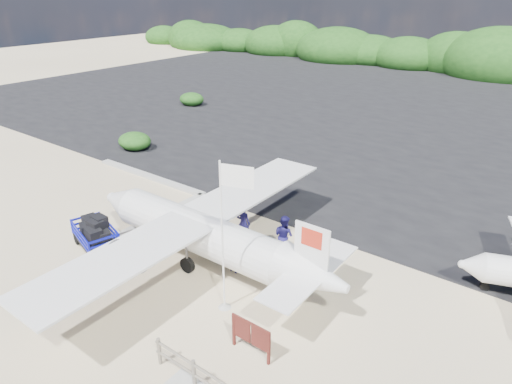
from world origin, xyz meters
TOP-DOWN VIEW (x-y plane):
  - ground at (0.00, 0.00)m, footprint 160.00×160.00m
  - asphalt_apron at (0.00, 30.00)m, footprint 90.00×50.00m
  - lagoon at (-9.00, 1.50)m, footprint 9.00×7.00m
  - vegetation_band at (0.00, 55.00)m, footprint 124.00×8.00m
  - baggage_cart at (-4.42, -2.05)m, footprint 3.16×2.36m
  - flagpole at (2.83, -1.68)m, footprint 1.26×0.82m
  - signboard at (5.04, -2.96)m, footprint 1.60×0.17m
  - crew_a at (0.38, 2.53)m, footprint 0.75×0.59m
  - crew_b at (2.53, 2.66)m, footprint 1.02×0.84m
  - crew_c at (1.64, 0.34)m, footprint 1.06×0.46m
  - aircraft_small at (-10.50, 36.69)m, footprint 8.23×8.23m

SIDE VIEW (x-z plane):
  - ground at x=0.00m, z-range 0.00..0.00m
  - asphalt_apron at x=0.00m, z-range -0.02..0.02m
  - lagoon at x=-9.00m, z-range -0.20..0.20m
  - vegetation_band at x=0.00m, z-range -2.20..2.20m
  - baggage_cart at x=-4.42m, z-range -0.70..0.70m
  - flagpole at x=2.83m, z-range -2.91..2.91m
  - signboard at x=5.04m, z-range -0.66..0.66m
  - aircraft_small at x=-10.50m, z-range -1.15..1.15m
  - crew_c at x=1.64m, z-range 0.00..1.80m
  - crew_a at x=0.38m, z-range 0.00..1.82m
  - crew_b at x=2.53m, z-range 0.00..1.91m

